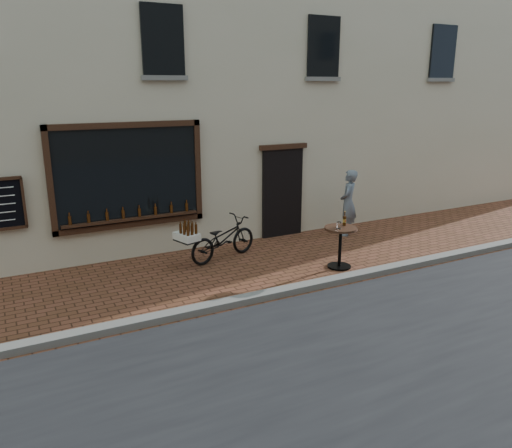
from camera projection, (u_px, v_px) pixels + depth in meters
name	position (u px, v px, depth m)	size (l,w,h in m)	color
ground	(287.00, 299.00, 8.96)	(90.00, 90.00, 0.00)	#59311D
kerb	(282.00, 292.00, 9.11)	(90.00, 0.25, 0.12)	slate
shop_building	(164.00, 34.00, 13.17)	(28.00, 6.20, 10.00)	beige
cargo_bicycle	(222.00, 239.00, 10.88)	(2.10, 1.13, 0.99)	black
bistro_table	(340.00, 239.00, 10.35)	(0.68, 0.68, 1.17)	black
pedestrian	(348.00, 203.00, 12.59)	(0.61, 0.40, 1.67)	slate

